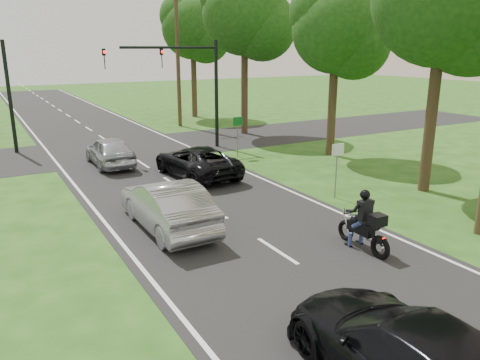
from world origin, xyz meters
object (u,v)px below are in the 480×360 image
dark_suv (196,161)px  sign_green (238,127)px  motorcycle_rider (365,227)px  traffic_signal (186,75)px  utility_pole_far (178,55)px  silver_sedan (167,205)px  silver_suv (110,151)px  sign_white (337,157)px

dark_suv → sign_green: size_ratio=2.33×
dark_suv → sign_green: bearing=-149.0°
motorcycle_rider → traffic_signal: bearing=87.6°
traffic_signal → utility_pole_far: utility_pole_far is taller
silver_sedan → silver_suv: bearing=-94.0°
dark_suv → sign_white: 6.49m
dark_suv → silver_sedan: size_ratio=1.04×
silver_sedan → silver_suv: size_ratio=1.12×
silver_sedan → silver_suv: (0.60, 9.26, -0.06)m
silver_sedan → silver_suv: 9.28m
silver_sedan → sign_green: (6.96, 7.84, 0.80)m
sign_green → dark_suv: bearing=-144.7°
motorcycle_rider → silver_suv: bearing=107.0°
motorcycle_rider → sign_white: (2.50, 4.11, 0.89)m
silver_suv → traffic_signal: traffic_signal is taller
silver_suv → sign_green: 6.58m
motorcycle_rider → sign_green: (2.70, 12.11, 0.89)m
dark_suv → silver_suv: (-2.82, 3.94, 0.04)m
traffic_signal → sign_green: traffic_signal is taller
sign_white → sign_green: size_ratio=1.00×
traffic_signal → sign_white: traffic_signal is taller
traffic_signal → sign_white: size_ratio=3.00×
silver_sedan → traffic_signal: size_ratio=0.74×
motorcycle_rider → silver_sedan: size_ratio=0.44×
dark_suv → silver_sedan: 6.33m
motorcycle_rider → utility_pole_far: utility_pole_far is taller
silver_sedan → traffic_signal: 12.58m
motorcycle_rider → dark_suv: size_ratio=0.42×
traffic_signal → sign_white: bearing=-83.0°
motorcycle_rider → sign_green: bearing=79.3°
sign_white → sign_green: 8.00m
dark_suv → sign_green: 4.44m
dark_suv → traffic_signal: (1.98, 5.53, 3.44)m
dark_suv → traffic_signal: traffic_signal is taller
silver_sedan → sign_white: (6.76, -0.16, 0.80)m
silver_sedan → utility_pole_far: 21.03m
sign_white → silver_suv: bearing=123.2°
utility_pole_far → sign_white: 19.39m
traffic_signal → sign_white: (1.36, -11.02, -2.54)m
traffic_signal → utility_pole_far: bearing=70.3°
silver_sedan → traffic_signal: traffic_signal is taller
silver_suv → utility_pole_far: size_ratio=0.42×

